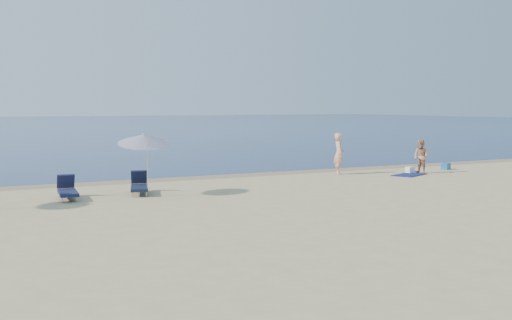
{
  "coord_description": "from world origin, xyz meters",
  "views": [
    {
      "loc": [
        -14.78,
        -7.0,
        3.23
      ],
      "look_at": [
        -2.82,
        16.0,
        1.0
      ],
      "focal_mm": 45.0,
      "sensor_mm": 36.0,
      "label": 1
    }
  ],
  "objects_px": {
    "blue_cooler": "(446,166)",
    "person_left": "(339,154)",
    "umbrella_near": "(143,139)",
    "person_right": "(421,156)"
  },
  "relations": [
    {
      "from": "person_left",
      "to": "umbrella_near",
      "type": "xyz_separation_m",
      "value": [
        -10.27,
        -2.68,
        1.06
      ]
    },
    {
      "from": "blue_cooler",
      "to": "umbrella_near",
      "type": "relative_size",
      "value": 0.19
    },
    {
      "from": "person_left",
      "to": "person_right",
      "type": "bearing_deg",
      "value": -86.97
    },
    {
      "from": "person_right",
      "to": "umbrella_near",
      "type": "height_order",
      "value": "umbrella_near"
    },
    {
      "from": "blue_cooler",
      "to": "umbrella_near",
      "type": "height_order",
      "value": "umbrella_near"
    },
    {
      "from": "blue_cooler",
      "to": "person_left",
      "type": "bearing_deg",
      "value": 150.24
    },
    {
      "from": "person_right",
      "to": "umbrella_near",
      "type": "bearing_deg",
      "value": -89.64
    },
    {
      "from": "blue_cooler",
      "to": "umbrella_near",
      "type": "bearing_deg",
      "value": 163.69
    },
    {
      "from": "person_left",
      "to": "umbrella_near",
      "type": "distance_m",
      "value": 10.67
    },
    {
      "from": "person_right",
      "to": "blue_cooler",
      "type": "height_order",
      "value": "person_right"
    }
  ]
}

